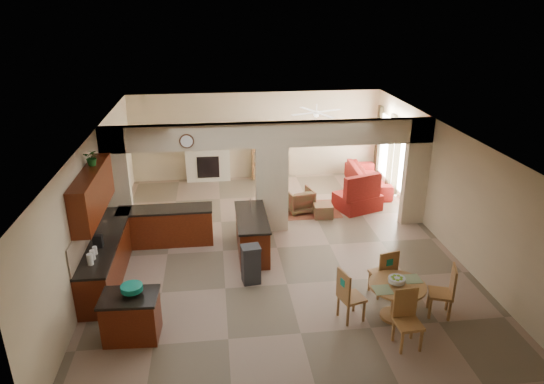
{
  "coord_description": "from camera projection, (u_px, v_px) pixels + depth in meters",
  "views": [
    {
      "loc": [
        -1.36,
        -10.11,
        5.5
      ],
      "look_at": [
        -0.08,
        0.3,
        1.31
      ],
      "focal_mm": 32.0,
      "sensor_mm": 36.0,
      "label": 1
    }
  ],
  "objects": [
    {
      "name": "floor",
      "position": [
        277.0,
        248.0,
        11.52
      ],
      "size": [
        10.0,
        10.0,
        0.0
      ],
      "primitive_type": "plane",
      "color": "#866E5D",
      "rests_on": "ground"
    },
    {
      "name": "ceiling",
      "position": [
        277.0,
        133.0,
        10.48
      ],
      "size": [
        10.0,
        10.0,
        0.0
      ],
      "primitive_type": "plane",
      "rotation": [
        3.14,
        0.0,
        0.0
      ],
      "color": "white",
      "rests_on": "wall_back"
    },
    {
      "name": "wall_back",
      "position": [
        257.0,
        136.0,
        15.6
      ],
      "size": [
        8.0,
        0.0,
        8.0
      ],
      "primitive_type": "plane",
      "rotation": [
        1.57,
        0.0,
        0.0
      ],
      "color": "#BDAC8A",
      "rests_on": "floor"
    },
    {
      "name": "wall_front",
      "position": [
        327.0,
        333.0,
        6.39
      ],
      "size": [
        8.0,
        0.0,
        8.0
      ],
      "primitive_type": "plane",
      "rotation": [
        -1.57,
        0.0,
        0.0
      ],
      "color": "#BDAC8A",
      "rests_on": "floor"
    },
    {
      "name": "wall_left",
      "position": [
        95.0,
        201.0,
        10.54
      ],
      "size": [
        0.0,
        10.0,
        10.0
      ],
      "primitive_type": "plane",
      "rotation": [
        1.57,
        0.0,
        1.57
      ],
      "color": "#BDAC8A",
      "rests_on": "floor"
    },
    {
      "name": "wall_right",
      "position": [
        445.0,
        185.0,
        11.45
      ],
      "size": [
        0.0,
        10.0,
        10.0
      ],
      "primitive_type": "plane",
      "rotation": [
        1.57,
        0.0,
        -1.57
      ],
      "color": "#BDAC8A",
      "rests_on": "floor"
    },
    {
      "name": "partition_left_pier",
      "position": [
        117.0,
        185.0,
        11.5
      ],
      "size": [
        0.6,
        0.25,
        2.8
      ],
      "primitive_type": "cube",
      "color": "#BDAC8A",
      "rests_on": "floor"
    },
    {
      "name": "partition_center_pier",
      "position": [
        272.0,
        189.0,
        12.03
      ],
      "size": [
        0.8,
        0.25,
        2.2
      ],
      "primitive_type": "cube",
      "color": "#BDAC8A",
      "rests_on": "floor"
    },
    {
      "name": "partition_right_pier",
      "position": [
        416.0,
        172.0,
        12.34
      ],
      "size": [
        0.6,
        0.25,
        2.8
      ],
      "primitive_type": "cube",
      "color": "#BDAC8A",
      "rests_on": "floor"
    },
    {
      "name": "partition_header",
      "position": [
        272.0,
        135.0,
        11.51
      ],
      "size": [
        8.0,
        0.25,
        0.6
      ],
      "primitive_type": "cube",
      "color": "#BDAC8A",
      "rests_on": "partition_center_pier"
    },
    {
      "name": "kitchen_counter",
      "position": [
        133.0,
        243.0,
        10.74
      ],
      "size": [
        2.52,
        3.29,
        1.48
      ],
      "color": "#3E1307",
      "rests_on": "floor"
    },
    {
      "name": "upper_cabinets",
      "position": [
        93.0,
        193.0,
        9.63
      ],
      "size": [
        0.35,
        2.4,
        0.9
      ],
      "primitive_type": "cube",
      "color": "#3E1307",
      "rests_on": "wall_left"
    },
    {
      "name": "peninsula",
      "position": [
        252.0,
        234.0,
        11.17
      ],
      "size": [
        0.7,
        1.85,
        0.91
      ],
      "color": "#3E1307",
      "rests_on": "floor"
    },
    {
      "name": "wall_clock",
      "position": [
        187.0,
        141.0,
        11.16
      ],
      "size": [
        0.34,
        0.03,
        0.34
      ],
      "primitive_type": "cylinder",
      "rotation": [
        1.57,
        0.0,
        0.0
      ],
      "color": "#4E2C1A",
      "rests_on": "partition_header"
    },
    {
      "name": "rug",
      "position": [
        309.0,
        210.0,
        13.59
      ],
      "size": [
        1.6,
        1.3,
        0.01
      ],
      "primitive_type": "cube",
      "color": "brown",
      "rests_on": "floor"
    },
    {
      "name": "fireplace",
      "position": [
        208.0,
        162.0,
        15.56
      ],
      "size": [
        1.6,
        0.35,
        1.2
      ],
      "color": "beige",
      "rests_on": "floor"
    },
    {
      "name": "shelving_unit",
      "position": [
        268.0,
        152.0,
        15.66
      ],
      "size": [
        1.0,
        0.32,
        1.8
      ],
      "primitive_type": "cube",
      "color": "#9C6035",
      "rests_on": "floor"
    },
    {
      "name": "window_a",
      "position": [
        406.0,
        163.0,
        13.64
      ],
      "size": [
        0.02,
        0.9,
        1.9
      ],
      "primitive_type": "cube",
      "color": "white",
      "rests_on": "wall_right"
    },
    {
      "name": "window_b",
      "position": [
        385.0,
        146.0,
        15.21
      ],
      "size": [
        0.02,
        0.9,
        1.9
      ],
      "primitive_type": "cube",
      "color": "white",
      "rests_on": "wall_right"
    },
    {
      "name": "glazed_door",
      "position": [
        395.0,
        159.0,
        14.48
      ],
      "size": [
        0.02,
        0.7,
        2.1
      ],
      "primitive_type": "cube",
      "color": "white",
      "rests_on": "wall_right"
    },
    {
      "name": "drape_a_left",
      "position": [
        413.0,
        170.0,
        13.08
      ],
      "size": [
        0.1,
        0.28,
        2.3
      ],
      "primitive_type": "cube",
      "color": "#421E1A",
      "rests_on": "wall_right"
    },
    {
      "name": "drape_a_right",
      "position": [
        397.0,
        157.0,
        14.19
      ],
      "size": [
        0.1,
        0.28,
        2.3
      ],
      "primitive_type": "cube",
      "color": "#421E1A",
      "rests_on": "wall_right"
    },
    {
      "name": "drape_b_left",
      "position": [
        391.0,
        152.0,
        14.65
      ],
      "size": [
        0.1,
        0.28,
        2.3
      ],
      "primitive_type": "cube",
      "color": "#421E1A",
      "rests_on": "wall_right"
    },
    {
      "name": "drape_b_right",
      "position": [
        378.0,
        141.0,
        15.76
      ],
      "size": [
        0.1,
        0.28,
        2.3
      ],
      "primitive_type": "cube",
      "color": "#421E1A",
      "rests_on": "wall_right"
    },
    {
      "name": "ceiling_fan",
      "position": [
        316.0,
        112.0,
        13.5
      ],
      "size": [
        1.0,
        1.0,
        0.1
      ],
      "primitive_type": "cylinder",
      "color": "white",
      "rests_on": "ceiling"
    },
    {
      "name": "kitchen_island",
      "position": [
        131.0,
        316.0,
        8.33
      ],
      "size": [
        1.0,
        0.74,
        0.84
      ],
      "rotation": [
        0.0,
        0.0,
        -0.05
      ],
      "color": "#3E1307",
      "rests_on": "floor"
    },
    {
      "name": "teal_bowl",
      "position": [
        132.0,
        290.0,
        8.19
      ],
      "size": [
        0.37,
        0.37,
        0.17
      ],
      "primitive_type": "cylinder",
      "color": "#127E69",
      "rests_on": "kitchen_island"
    },
    {
      "name": "trash_can",
      "position": [
        251.0,
        266.0,
        9.99
      ],
      "size": [
        0.4,
        0.35,
        0.77
      ],
      "primitive_type": "cube",
      "rotation": [
        0.0,
        0.0,
        0.13
      ],
      "color": "#2B2B2D",
      "rests_on": "floor"
    },
    {
      "name": "dining_table",
      "position": [
        396.0,
        295.0,
        8.83
      ],
      "size": [
        1.04,
        1.04,
        0.71
      ],
      "color": "#9C6035",
      "rests_on": "floor"
    },
    {
      "name": "fruit_bowl",
      "position": [
        397.0,
        281.0,
        8.71
      ],
      "size": [
        0.3,
        0.3,
        0.16
      ],
      "primitive_type": "cylinder",
      "color": "#73AC24",
      "rests_on": "dining_table"
    },
    {
      "name": "sofa",
      "position": [
        368.0,
        178.0,
        15.0
      ],
      "size": [
        2.43,
        1.06,
        0.7
      ],
      "primitive_type": "imported",
      "rotation": [
        0.0,
        0.0,
        1.52
      ],
      "color": "maroon",
      "rests_on": "floor"
    },
    {
      "name": "chaise",
      "position": [
        357.0,
        201.0,
        13.58
      ],
      "size": [
        1.36,
        1.24,
        0.45
      ],
      "primitive_type": "cube",
      "rotation": [
        0.0,
        0.0,
        0.34
      ],
      "color": "maroon",
      "rests_on": "floor"
    },
    {
      "name": "armchair",
      "position": [
        299.0,
        200.0,
        13.39
      ],
      "size": [
        0.84,
        0.86,
        0.66
      ],
      "primitive_type": "imported",
      "rotation": [
        0.0,
        0.0,
        3.36
      ],
      "color": "maroon",
      "rests_on": "floor"
    },
    {
      "name": "ottoman",
      "position": [
        323.0,
        210.0,
        13.1
      ],
      "size": [
        0.52,
        0.52,
        0.36
      ],
      "primitive_type": "cube",
      "rotation": [
        0.0,
        0.0,
        -0.05
      ],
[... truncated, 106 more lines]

